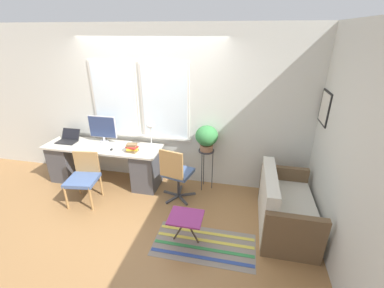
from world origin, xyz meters
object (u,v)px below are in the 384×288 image
at_px(office_chair_swivel, 176,173).
at_px(plant_stand, 206,155).
at_px(keyboard, 97,148).
at_px(desk_chair_wooden, 84,176).
at_px(couch_loveseat, 284,209).
at_px(folding_stool, 186,219).
at_px(laptop, 68,139).
at_px(monitor, 102,128).
at_px(mouse, 112,149).
at_px(potted_plant, 207,137).
at_px(desk_lamp, 150,129).
at_px(book_stack, 132,148).

height_order(office_chair_swivel, plant_stand, office_chair_swivel).
distance_m(keyboard, desk_chair_wooden, 0.56).
bearing_deg(keyboard, couch_loveseat, -8.46).
xyz_separation_m(desk_chair_wooden, folding_stool, (1.81, -0.56, -0.07)).
xyz_separation_m(desk_chair_wooden, couch_loveseat, (3.08, 0.02, -0.15)).
xyz_separation_m(laptop, monitor, (0.65, 0.12, 0.22)).
bearing_deg(mouse, monitor, 135.14).
distance_m(office_chair_swivel, couch_loveseat, 1.68).
bearing_deg(couch_loveseat, potted_plant, 58.87).
bearing_deg(laptop, plant_stand, 2.65).
distance_m(couch_loveseat, potted_plant, 1.59).
height_order(keyboard, desk_chair_wooden, desk_chair_wooden).
xyz_separation_m(couch_loveseat, folding_stool, (-1.27, -0.58, 0.08)).
relative_size(mouse, potted_plant, 0.14).
height_order(desk_lamp, plant_stand, desk_lamp).
bearing_deg(plant_stand, mouse, -169.22).
relative_size(monitor, folding_stool, 1.20).
xyz_separation_m(mouse, desk_chair_wooden, (-0.28, -0.46, -0.30)).
height_order(desk_chair_wooden, folding_stool, desk_chair_wooden).
bearing_deg(plant_stand, couch_loveseat, -31.13).
relative_size(potted_plant, folding_stool, 1.00).
height_order(laptop, book_stack, laptop).
relative_size(monitor, potted_plant, 1.20).
relative_size(office_chair_swivel, folding_stool, 2.17).
xyz_separation_m(desk_lamp, office_chair_swivel, (0.54, -0.39, -0.56)).
relative_size(monitor, desk_lamp, 1.16).
bearing_deg(keyboard, desk_chair_wooden, -88.97).
bearing_deg(laptop, book_stack, -7.08).
bearing_deg(monitor, potted_plant, -0.09).
xyz_separation_m(plant_stand, potted_plant, (-0.00, 0.00, 0.34)).
xyz_separation_m(mouse, folding_stool, (1.53, -1.02, -0.37)).
xyz_separation_m(keyboard, plant_stand, (1.87, 0.28, -0.09)).
distance_m(plant_stand, potted_plant, 0.34).
bearing_deg(plant_stand, desk_chair_wooden, -157.77).
relative_size(desk_lamp, book_stack, 2.13).
distance_m(book_stack, couch_loveseat, 2.52).
distance_m(keyboard, plant_stand, 1.89).
height_order(laptop, folding_stool, laptop).
height_order(keyboard, book_stack, book_stack).
height_order(keyboard, office_chair_swivel, office_chair_swivel).
distance_m(desk_chair_wooden, folding_stool, 1.90).
relative_size(keyboard, plant_stand, 0.59).
height_order(book_stack, couch_loveseat, book_stack).
bearing_deg(potted_plant, monitor, 179.91).
distance_m(monitor, desk_lamp, 0.93).
bearing_deg(office_chair_swivel, mouse, 6.34).
height_order(mouse, plant_stand, mouse).
distance_m(potted_plant, folding_stool, 1.45).
distance_m(office_chair_swivel, potted_plant, 0.77).
relative_size(mouse, office_chair_swivel, 0.06).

